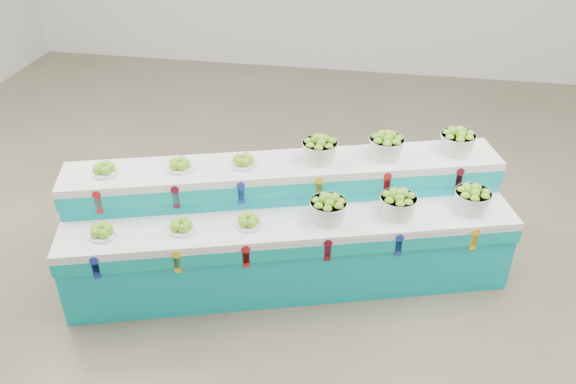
% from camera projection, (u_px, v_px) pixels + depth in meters
% --- Properties ---
extents(ground, '(10.00, 10.00, 0.00)m').
position_uv_depth(ground, '(264.00, 253.00, 5.67)').
color(ground, brown).
rests_on(ground, ground).
extents(display_stand, '(3.94, 2.06, 1.02)m').
position_uv_depth(display_stand, '(288.00, 227.00, 5.18)').
color(display_stand, '#0BAEB6').
rests_on(display_stand, ground).
extents(plate_lower_left, '(0.28, 0.28, 0.10)m').
position_uv_depth(plate_lower_left, '(102.00, 231.00, 4.68)').
color(plate_lower_left, white).
rests_on(plate_lower_left, display_stand).
extents(plate_lower_mid, '(0.28, 0.28, 0.10)m').
position_uv_depth(plate_lower_mid, '(181.00, 225.00, 4.75)').
color(plate_lower_mid, white).
rests_on(plate_lower_mid, display_stand).
extents(plate_lower_right, '(0.28, 0.28, 0.10)m').
position_uv_depth(plate_lower_right, '(248.00, 220.00, 4.80)').
color(plate_lower_right, white).
rests_on(plate_lower_right, display_stand).
extents(basket_lower_left, '(0.38, 0.38, 0.23)m').
position_uv_depth(basket_lower_left, '(328.00, 209.00, 4.83)').
color(basket_lower_left, silver).
rests_on(basket_lower_left, display_stand).
extents(basket_lower_mid, '(0.38, 0.38, 0.23)m').
position_uv_depth(basket_lower_mid, '(398.00, 204.00, 4.89)').
color(basket_lower_mid, silver).
rests_on(basket_lower_mid, display_stand).
extents(basket_lower_right, '(0.38, 0.38, 0.23)m').
position_uv_depth(basket_lower_right, '(472.00, 199.00, 4.96)').
color(basket_lower_right, silver).
rests_on(basket_lower_right, display_stand).
extents(plate_upper_left, '(0.28, 0.28, 0.10)m').
position_uv_depth(plate_upper_left, '(104.00, 168.00, 4.92)').
color(plate_upper_left, white).
rests_on(plate_upper_left, display_stand).
extents(plate_upper_mid, '(0.28, 0.28, 0.10)m').
position_uv_depth(plate_upper_mid, '(179.00, 164.00, 4.98)').
color(plate_upper_mid, white).
rests_on(plate_upper_mid, display_stand).
extents(plate_upper_right, '(0.28, 0.28, 0.10)m').
position_uv_depth(plate_upper_right, '(243.00, 160.00, 5.04)').
color(plate_upper_right, white).
rests_on(plate_upper_right, display_stand).
extents(basket_upper_left, '(0.38, 0.38, 0.23)m').
position_uv_depth(basket_upper_left, '(320.00, 149.00, 5.07)').
color(basket_upper_left, silver).
rests_on(basket_upper_left, display_stand).
extents(basket_upper_mid, '(0.38, 0.38, 0.23)m').
position_uv_depth(basket_upper_mid, '(386.00, 145.00, 5.13)').
color(basket_upper_mid, silver).
rests_on(basket_upper_mid, display_stand).
extents(basket_upper_right, '(0.38, 0.38, 0.23)m').
position_uv_depth(basket_upper_right, '(458.00, 141.00, 5.19)').
color(basket_upper_right, silver).
rests_on(basket_upper_right, display_stand).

